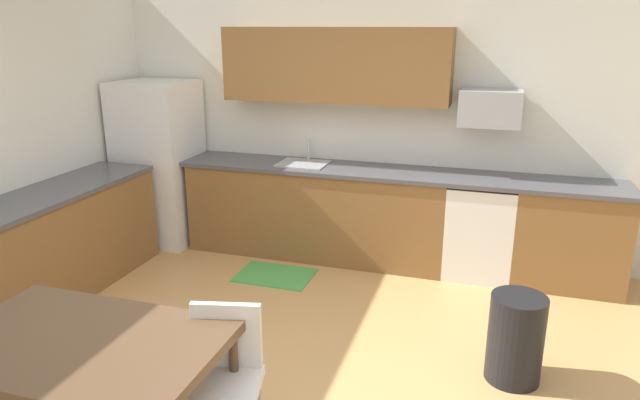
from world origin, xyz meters
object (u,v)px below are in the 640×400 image
object	(u,v)px
oven_range	(479,228)
trash_bin	(516,338)
microwave	(490,108)
dining_table	(82,351)
chair_near_table	(224,372)
refrigerator	(160,163)

from	to	relation	value
oven_range	trash_bin	distance (m)	1.73
microwave	trash_bin	size ratio (longest dim) A/B	0.90
microwave	dining_table	size ratio (longest dim) A/B	0.39
microwave	chair_near_table	bearing A→B (deg)	-111.80
oven_range	microwave	size ratio (longest dim) A/B	1.69
refrigerator	microwave	distance (m)	3.41
microwave	chair_near_table	distance (m)	3.38
dining_table	chair_near_table	world-z (taller)	chair_near_table
trash_bin	chair_near_table	bearing A→B (deg)	-141.69
trash_bin	dining_table	bearing A→B (deg)	-144.61
refrigerator	trash_bin	size ratio (longest dim) A/B	2.86
chair_near_table	trash_bin	world-z (taller)	chair_near_table
oven_range	dining_table	bearing A→B (deg)	-119.45
oven_range	microwave	xyz separation A→B (m)	(-0.00, 0.10, 1.10)
dining_table	trash_bin	world-z (taller)	dining_table
refrigerator	oven_range	distance (m)	3.36
refrigerator	chair_near_table	xyz separation A→B (m)	(2.14, -2.81, -0.35)
oven_range	chair_near_table	xyz separation A→B (m)	(-1.19, -2.89, 0.05)
chair_near_table	refrigerator	bearing A→B (deg)	127.34
oven_range	dining_table	distance (m)	3.69
oven_range	chair_near_table	size ratio (longest dim) A/B	1.07
microwave	dining_table	xyz separation A→B (m)	(-1.81, -3.30, -0.85)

